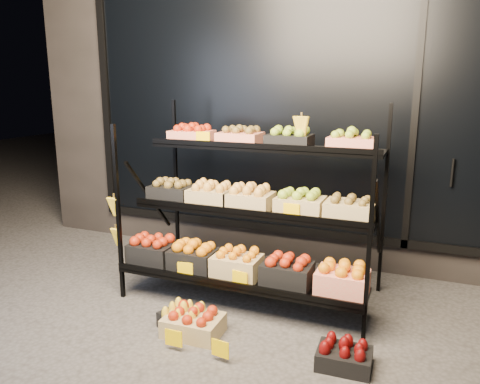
% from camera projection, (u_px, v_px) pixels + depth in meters
% --- Properties ---
extents(ground, '(24.00, 24.00, 0.00)m').
position_uv_depth(ground, '(221.00, 329.00, 3.54)').
color(ground, '#514F4C').
rests_on(ground, ground).
extents(building, '(6.00, 2.08, 3.50)m').
position_uv_depth(building, '(311.00, 90.00, 5.49)').
color(building, '#2D2826').
rests_on(building, ground).
extents(display_rack, '(2.18, 1.02, 1.67)m').
position_uv_depth(display_rack, '(249.00, 210.00, 3.91)').
color(display_rack, black).
rests_on(display_rack, ground).
extents(tag_floor_a, '(0.13, 0.01, 0.12)m').
position_uv_depth(tag_floor_a, '(174.00, 343.00, 3.24)').
color(tag_floor_a, '#F7C400').
rests_on(tag_floor_a, ground).
extents(tag_floor_b, '(0.13, 0.01, 0.12)m').
position_uv_depth(tag_floor_b, '(220.00, 354.00, 3.11)').
color(tag_floor_b, '#F7C400').
rests_on(tag_floor_b, ground).
extents(floor_crate_midleft, '(0.42, 0.36, 0.19)m').
position_uv_depth(floor_crate_midleft, '(185.00, 318.00, 3.53)').
color(floor_crate_midleft, black).
rests_on(floor_crate_midleft, ground).
extents(floor_crate_midright, '(0.42, 0.32, 0.21)m').
position_uv_depth(floor_crate_midright, '(193.00, 322.00, 3.45)').
color(floor_crate_midright, tan).
rests_on(floor_crate_midright, ground).
extents(floor_crate_right, '(0.36, 0.27, 0.18)m').
position_uv_depth(floor_crate_right, '(344.00, 355.00, 3.05)').
color(floor_crate_right, black).
rests_on(floor_crate_right, ground).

